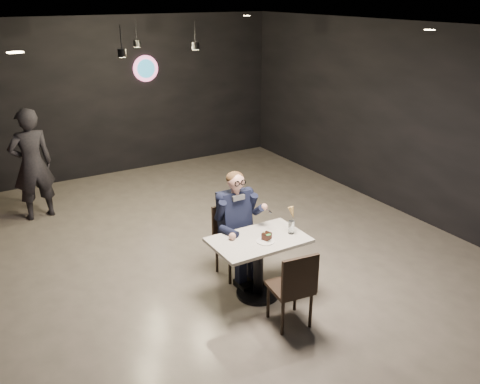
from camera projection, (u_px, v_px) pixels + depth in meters
floor at (221, 271)px, 6.63m from camera, size 9.00×9.00×0.00m
wall_sign at (146, 69)px, 9.84m from camera, size 0.50×0.06×0.50m
pendant_lights at (150, 31)px, 7.16m from camera, size 1.40×1.20×0.36m
main_table at (258, 267)px, 5.99m from camera, size 1.10×0.70×0.75m
chair_far at (235, 242)px, 6.39m from camera, size 0.42×0.46×0.92m
chair_near at (290, 286)px, 5.45m from camera, size 0.47×0.51×0.92m
seated_man at (235, 224)px, 6.30m from camera, size 0.60×0.80×1.44m
dessert_plate at (265, 241)px, 5.78m from camera, size 0.21×0.21×0.01m
cake_slice at (267, 236)px, 5.80m from camera, size 0.12×0.11×0.07m
mint_leaf at (268, 235)px, 5.74m from camera, size 0.06×0.04×0.01m
sundae_glass at (291, 227)px, 5.95m from camera, size 0.07×0.07×0.16m
wafer_cone at (292, 213)px, 5.92m from camera, size 0.08×0.08×0.14m
passerby at (32, 164)px, 7.89m from camera, size 0.69×0.50×1.78m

